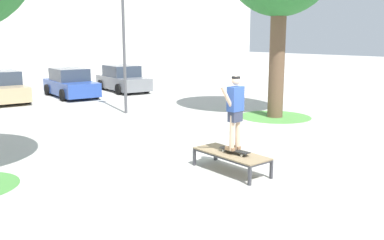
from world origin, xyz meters
name	(u,v)px	position (x,y,z in m)	size (l,w,h in m)	color
ground_plane	(244,169)	(0.00, 0.00, 0.00)	(120.00, 120.00, 0.00)	#B7B5AD
skate_box	(231,155)	(-0.35, 0.07, 0.41)	(0.82, 1.92, 0.46)	#38383D
skateboard	(234,150)	(-0.35, -0.04, 0.54)	(0.28, 0.82, 0.09)	black
skater	(235,108)	(-0.35, -0.03, 1.53)	(1.00, 0.31, 1.69)	beige
grass_patch_near_right	(275,117)	(5.74, 4.14, 0.00)	(2.84, 2.84, 0.01)	#519342
car_tan	(2,88)	(-1.81, 14.97, 0.69)	(2.01, 4.25, 1.50)	tan
car_blue	(70,84)	(1.52, 14.60, 0.69)	(2.07, 4.27, 1.50)	#28479E
car_grey	(123,79)	(4.85, 15.05, 0.69)	(2.13, 4.30, 1.50)	slate
light_post	(123,19)	(1.45, 8.44, 3.83)	(0.36, 0.36, 5.83)	#4C4C51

